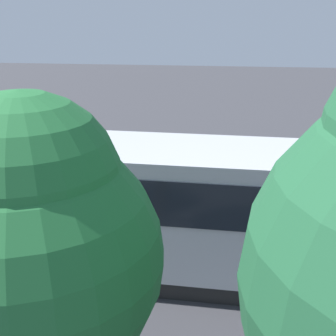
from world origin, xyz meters
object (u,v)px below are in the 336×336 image
at_px(spectator_far_left, 272,196).
at_px(traffic_cone, 115,168).
at_px(tree_left, 34,241).
at_px(spectator_right, 150,192).
at_px(spectator_centre, 186,197).
at_px(parked_motorcycle_silver, 104,219).
at_px(tour_bus, 226,215).
at_px(spectator_left, 229,197).
at_px(stunt_motorcycle, 89,143).

relative_size(spectator_far_left, traffic_cone, 2.87).
bearing_deg(tree_left, spectator_right, -89.57).
height_order(spectator_centre, traffic_cone, spectator_centre).
height_order(spectator_centre, parked_motorcycle_silver, spectator_centre).
distance_m(tour_bus, spectator_right, 3.45).
relative_size(spectator_far_left, tree_left, 0.33).
height_order(spectator_far_left, tree_left, tree_left).
xyz_separation_m(tour_bus, spectator_left, (-0.11, -2.58, -0.61)).
bearing_deg(spectator_far_left, traffic_cone, -34.83).
relative_size(tour_bus, spectator_centre, 6.67).
bearing_deg(tour_bus, parked_motorcycle_silver, -27.16).
height_order(parked_motorcycle_silver, tree_left, tree_left).
distance_m(tour_bus, spectator_far_left, 3.06).
height_order(stunt_motorcycle, traffic_cone, stunt_motorcycle).
relative_size(spectator_left, traffic_cone, 2.77).
height_order(spectator_left, parked_motorcycle_silver, spectator_left).
distance_m(tour_bus, tree_left, 6.18).
height_order(spectator_far_left, spectator_right, spectator_far_left).
xyz_separation_m(spectator_centre, traffic_cone, (3.22, -4.21, -0.69)).
bearing_deg(tour_bus, spectator_left, -92.46).
bearing_deg(spectator_centre, tree_left, 82.45).
height_order(tour_bus, traffic_cone, tour_bus).
relative_size(tour_bus, spectator_right, 6.21).
height_order(tour_bus, stunt_motorcycle, tour_bus).
xyz_separation_m(tour_bus, tree_left, (2.19, 5.38, 2.09)).
bearing_deg(spectator_left, traffic_cone, -42.41).
height_order(spectator_centre, stunt_motorcycle, stunt_motorcycle).
relative_size(spectator_left, stunt_motorcycle, 0.93).
relative_size(tour_bus, spectator_far_left, 6.12).
xyz_separation_m(spectator_right, tree_left, (-0.06, 7.93, 2.67)).
height_order(tour_bus, spectator_far_left, tour_bus).
distance_m(spectator_far_left, spectator_centre, 2.51).
bearing_deg(spectator_right, spectator_far_left, -177.76).
distance_m(spectator_left, spectator_right, 2.36).
bearing_deg(tree_left, parked_motorcycle_silver, -79.80).
distance_m(tour_bus, stunt_motorcycle, 9.31).
bearing_deg(stunt_motorcycle, tree_left, 104.96).
bearing_deg(stunt_motorcycle, spectator_left, 139.79).
relative_size(spectator_centre, tree_left, 0.31).
bearing_deg(stunt_motorcycle, tour_bus, 127.13).
height_order(spectator_centre, spectator_right, spectator_right).
height_order(tour_bus, spectator_left, tour_bus).
distance_m(spectator_far_left, spectator_right, 3.60).
relative_size(spectator_right, parked_motorcycle_silver, 0.87).
xyz_separation_m(spectator_far_left, spectator_left, (1.24, 0.11, -0.04)).
height_order(spectator_far_left, traffic_cone, spectator_far_left).
distance_m(parked_motorcycle_silver, tree_left, 7.98).
distance_m(spectator_centre, stunt_motorcycle, 6.66).
relative_size(spectator_left, tree_left, 0.32).
xyz_separation_m(parked_motorcycle_silver, stunt_motorcycle, (2.13, -5.62, 0.57)).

